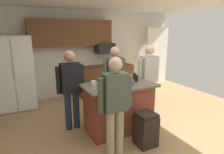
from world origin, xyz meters
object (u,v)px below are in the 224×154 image
object	(u,v)px
refrigerator	(14,73)
kitchen_island	(119,107)
glass_stout_tall	(136,78)
person_elder_center	(115,101)
glass_dark_ale	(104,85)
person_guest_left	(115,76)
microwave_over_range	(105,48)
person_guest_by_door	(149,76)
mug_ceramic_white	(131,83)
mug_blue_stoneware	(93,83)
glass_short_whisky	(134,76)
person_host_foreground	(71,85)
trash_bin	(146,129)
serving_tray	(116,83)

from	to	relation	value
refrigerator	kitchen_island	bearing A→B (deg)	-49.94
refrigerator	glass_stout_tall	size ratio (longest dim) A/B	13.10
person_elder_center	glass_dark_ale	xyz separation A→B (m)	(0.05, 0.52, 0.12)
person_guest_left	glass_stout_tall	distance (m)	0.75
microwave_over_range	person_guest_by_door	distance (m)	2.06
kitchen_island	mug_ceramic_white	bearing A→B (deg)	-42.24
person_guest_left	mug_blue_stoneware	xyz separation A→B (m)	(-0.77, -0.60, 0.08)
glass_dark_ale	glass_short_whisky	distance (m)	0.94
kitchen_island	glass_dark_ale	size ratio (longest dim) A/B	8.59
refrigerator	person_elder_center	world-z (taller)	refrigerator
person_host_foreground	person_guest_by_door	world-z (taller)	person_guest_by_door
refrigerator	glass_stout_tall	distance (m)	3.13
glass_stout_tall	person_guest_by_door	bearing A→B (deg)	29.24
trash_bin	serving_tray	bearing A→B (deg)	104.00
person_guest_left	serving_tray	xyz separation A→B (m)	(-0.31, -0.68, 0.05)
microwave_over_range	person_guest_by_door	xyz separation A→B (m)	(0.20, -1.99, -0.48)
trash_bin	refrigerator	bearing A→B (deg)	124.75
serving_tray	person_guest_by_door	bearing A→B (deg)	14.75
microwave_over_range	mug_ceramic_white	size ratio (longest dim) A/B	4.54
glass_short_whisky	trash_bin	world-z (taller)	glass_short_whisky
refrigerator	serving_tray	distance (m)	2.80
refrigerator	mug_ceramic_white	size ratio (longest dim) A/B	15.23
kitchen_island	person_guest_left	bearing A→B (deg)	68.58
microwave_over_range	glass_stout_tall	world-z (taller)	microwave_over_range
glass_short_whisky	mug_ceramic_white	size ratio (longest dim) A/B	1.18
refrigerator	serving_tray	bearing A→B (deg)	-49.66
person_guest_left	glass_stout_tall	bearing A→B (deg)	31.34
microwave_over_range	kitchen_island	bearing A→B (deg)	-108.36
glass_stout_tall	mug_blue_stoneware	size ratio (longest dim) A/B	1.06
kitchen_island	person_host_foreground	size ratio (longest dim) A/B	0.87
glass_dark_ale	mug_blue_stoneware	world-z (taller)	glass_dark_ale
glass_stout_tall	glass_short_whisky	xyz separation A→B (m)	(0.06, 0.17, 0.00)
person_guest_by_door	trash_bin	distance (m)	1.45
refrigerator	microwave_over_range	size ratio (longest dim) A/B	3.35
microwave_over_range	person_guest_by_door	world-z (taller)	person_guest_by_door
refrigerator	person_guest_by_door	xyz separation A→B (m)	(2.80, -1.87, 0.03)
glass_dark_ale	glass_short_whisky	bearing A→B (deg)	21.95
person_host_foreground	person_guest_by_door	size ratio (longest dim) A/B	0.97
glass_dark_ale	person_elder_center	bearing A→B (deg)	-95.96
glass_short_whisky	mug_ceramic_white	bearing A→B (deg)	-130.85
person_guest_by_door	person_host_foreground	bearing A→B (deg)	-23.07
person_elder_center	glass_dark_ale	size ratio (longest dim) A/B	9.89
microwave_over_range	glass_dark_ale	bearing A→B (deg)	-115.04
person_guest_by_door	mug_ceramic_white	world-z (taller)	person_guest_by_door
serving_tray	trash_bin	bearing A→B (deg)	-76.00
refrigerator	serving_tray	xyz separation A→B (m)	(1.81, -2.13, 0.05)
kitchen_island	trash_bin	xyz separation A→B (m)	(0.16, -0.69, -0.19)
person_host_foreground	person_guest_by_door	bearing A→B (deg)	24.54
person_guest_by_door	person_elder_center	bearing A→B (deg)	17.47
glass_dark_ale	person_guest_by_door	bearing A→B (deg)	19.83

